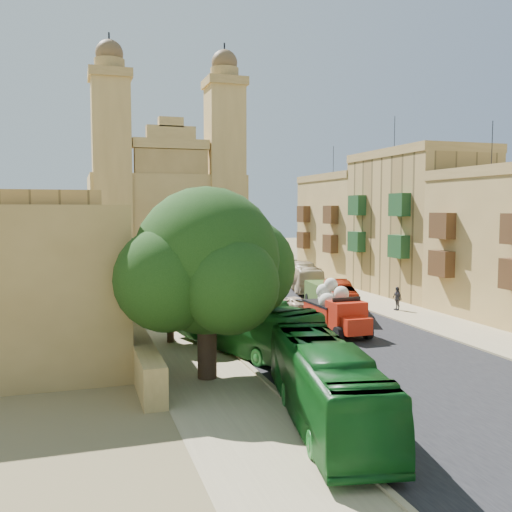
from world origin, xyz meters
TOP-DOWN VIEW (x-y plane):
  - ground at (0.00, 0.00)m, footprint 260.00×260.00m
  - road_surface at (0.00, 30.00)m, footprint 14.00×140.00m
  - sidewalk_east at (9.50, 30.00)m, footprint 5.00×140.00m
  - sidewalk_west at (-9.50, 30.00)m, footprint 5.00×140.00m
  - kerb_east at (7.00, 30.00)m, footprint 0.25×140.00m
  - kerb_west at (-7.00, 30.00)m, footprint 0.25×140.00m
  - townhouse_c at (15.95, 25.00)m, footprint 9.00×14.00m
  - townhouse_d at (15.95, 39.00)m, footprint 9.00×14.00m
  - west_wall at (-12.50, 20.00)m, footprint 1.00×40.00m
  - west_building_low at (-18.00, 18.00)m, footprint 10.00×28.00m
  - west_building_mid at (-18.00, 44.00)m, footprint 10.00×22.00m
  - church at (-0.00, 78.61)m, footprint 28.00×22.50m
  - ficus_tree at (-9.42, 4.01)m, footprint 9.29×8.55m
  - street_tree_a at (-10.00, 12.00)m, footprint 3.66×3.66m
  - street_tree_b at (-10.00, 24.00)m, footprint 3.50×3.50m
  - street_tree_c at (-10.00, 36.00)m, footprint 2.75×2.75m
  - street_tree_d at (-10.00, 48.00)m, footprint 3.37×3.37m
  - red_truck at (0.95, 11.32)m, footprint 2.52×6.16m
  - olive_pickup at (4.83, 22.07)m, footprint 2.38×4.64m
  - bus_green_south at (-6.50, -3.17)m, footprint 4.63×11.39m
  - bus_green_north at (-6.39, 8.36)m, footprint 6.24×11.69m
  - bus_red_east at (4.09, 17.30)m, footprint 5.12×8.98m
  - bus_cream_east at (6.34, 30.10)m, footprint 4.55×10.22m
  - car_blue_a at (-3.17, 15.03)m, footprint 2.12×4.08m
  - car_white_a at (-2.85, 25.84)m, footprint 2.21×3.90m
  - car_cream at (1.19, 20.28)m, footprint 2.83×4.28m
  - car_dkblue at (-1.73, 41.82)m, footprint 2.72×4.27m
  - car_white_b at (0.65, 45.65)m, footprint 1.59×3.34m
  - car_blue_b at (-0.50, 53.99)m, footprint 2.83×4.49m
  - pedestrian_c at (9.35, 17.57)m, footprint 0.51×1.15m

SIDE VIEW (x-z plane):
  - ground at x=0.00m, z-range 0.00..0.00m
  - road_surface at x=0.00m, z-range 0.00..0.01m
  - sidewalk_east at x=9.50m, z-range 0.00..0.01m
  - sidewalk_west at x=-9.50m, z-range 0.00..0.01m
  - kerb_east at x=7.00m, z-range 0.00..0.12m
  - kerb_west at x=-7.00m, z-range 0.00..0.12m
  - car_cream at x=1.19m, z-range 0.00..1.09m
  - car_white_b at x=0.65m, z-range 0.00..1.10m
  - car_dkblue at x=-1.73m, z-range 0.00..1.15m
  - car_white_a at x=-2.85m, z-range 0.00..1.22m
  - car_blue_a at x=-3.17m, z-range 0.00..1.33m
  - car_blue_b at x=-0.50m, z-range 0.00..1.40m
  - west_wall at x=-12.50m, z-range 0.00..1.80m
  - olive_pickup at x=4.83m, z-range -0.02..1.83m
  - pedestrian_c at x=9.35m, z-range 0.00..1.94m
  - bus_red_east at x=4.09m, z-range 0.00..2.46m
  - bus_cream_east at x=6.34m, z-range 0.00..2.77m
  - bus_green_south at x=-6.50m, z-range 0.00..3.09m
  - red_truck at x=0.95m, z-range -0.22..3.35m
  - bus_green_north at x=-6.39m, z-range 0.00..3.19m
  - street_tree_c at x=-10.00m, z-range 0.70..4.93m
  - street_tree_d at x=-10.00m, z-range 0.88..6.05m
  - street_tree_b at x=-10.00m, z-range 0.91..6.30m
  - street_tree_a at x=-10.00m, z-range 0.96..6.59m
  - west_building_low at x=-18.00m, z-range 0.00..8.40m
  - west_building_mid at x=-18.00m, z-range 0.00..10.00m
  - ficus_tree at x=-9.42m, z-range 0.85..10.14m
  - townhouse_d at x=15.95m, z-range -1.79..14.11m
  - townhouse_c at x=15.95m, z-range -1.79..15.61m
  - church at x=0.00m, z-range -8.63..27.67m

